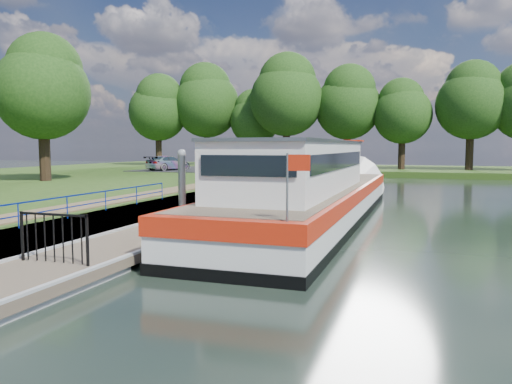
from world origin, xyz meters
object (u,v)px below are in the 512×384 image
(barge, at_px, (316,193))
(car_b, at_px, (229,163))
(car_a, at_px, (252,164))
(car_c, at_px, (168,163))
(pontoon, at_px, (230,213))

(barge, distance_m, car_b, 27.09)
(car_a, relative_size, car_c, 0.80)
(car_a, bearing_deg, pontoon, -98.00)
(barge, relative_size, car_b, 5.84)
(barge, distance_m, car_c, 28.16)
(pontoon, xyz_separation_m, barge, (3.60, 0.60, 0.90))
(car_b, bearing_deg, barge, -126.63)
(barge, height_order, car_b, barge)
(car_b, bearing_deg, car_a, -103.11)
(car_a, relative_size, car_b, 1.03)
(car_c, bearing_deg, car_a, -161.36)
(barge, bearing_deg, car_a, 115.69)
(pontoon, bearing_deg, car_c, 124.34)
(car_c, bearing_deg, pontoon, 143.12)
(car_b, height_order, car_c, car_c)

